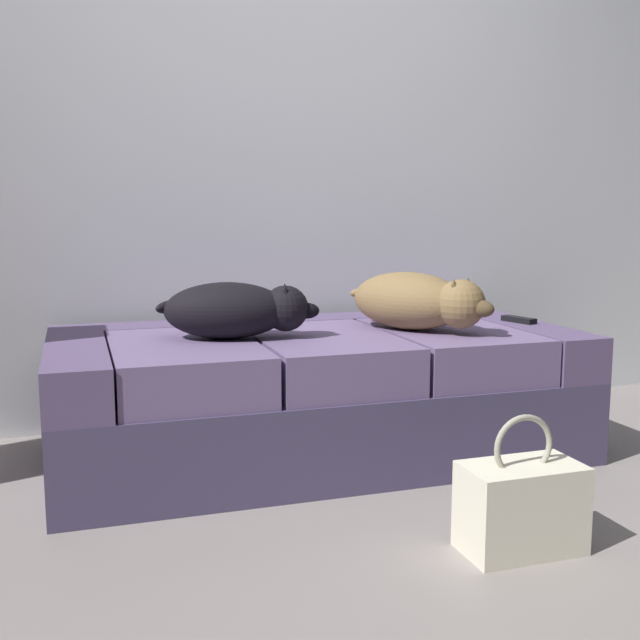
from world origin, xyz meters
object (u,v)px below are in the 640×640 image
object	(u,v)px
couch	(316,393)
handbag	(521,506)
dog_dark	(237,310)
dog_tan	(417,301)
tv_remote	(519,320)

from	to	relation	value
couch	handbag	xyz separation A→B (m)	(0.27, -0.97, -0.10)
dog_dark	handbag	xyz separation A→B (m)	(0.58, -0.91, -0.44)
dog_tan	couch	bearing A→B (deg)	167.15
handbag	dog_dark	bearing A→B (deg)	122.30
tv_remote	couch	bearing A→B (deg)	161.47
couch	dog_tan	distance (m)	0.51
couch	tv_remote	world-z (taller)	tv_remote
dog_dark	handbag	size ratio (longest dim) A/B	1.54
dog_dark	dog_tan	distance (m)	0.68
couch	tv_remote	bearing A→B (deg)	-2.29
tv_remote	handbag	world-z (taller)	tv_remote
couch	handbag	bearing A→B (deg)	-74.59
couch	dog_tan	world-z (taller)	dog_tan
dog_dark	tv_remote	world-z (taller)	dog_dark
dog_dark	handbag	world-z (taller)	dog_dark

